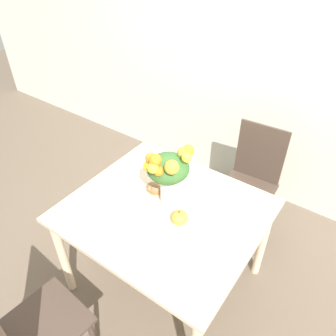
% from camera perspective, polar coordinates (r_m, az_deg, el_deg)
% --- Properties ---
extents(ground_plane, '(12.00, 12.00, 0.00)m').
position_cam_1_polar(ground_plane, '(2.72, -0.43, -18.70)').
color(ground_plane, brown).
extents(wall_back, '(8.00, 0.06, 2.70)m').
position_cam_1_polar(wall_back, '(2.94, 17.09, 18.19)').
color(wall_back, silver).
rests_on(wall_back, ground_plane).
extents(dining_table, '(1.20, 1.07, 0.77)m').
position_cam_1_polar(dining_table, '(2.19, -0.52, -8.97)').
color(dining_table, beige).
rests_on(dining_table, ground_plane).
extents(flower_vase, '(0.27, 0.32, 0.45)m').
position_cam_1_polar(flower_vase, '(1.97, -0.03, -0.55)').
color(flower_vase, silver).
rests_on(flower_vase, dining_table).
extents(pumpkin, '(0.10, 0.10, 0.10)m').
position_cam_1_polar(pumpkin, '(2.01, 2.01, -8.58)').
color(pumpkin, gold).
rests_on(pumpkin, dining_table).
extents(turkey_figurine, '(0.11, 0.14, 0.09)m').
position_cam_1_polar(turkey_figurine, '(2.21, -2.27, -3.25)').
color(turkey_figurine, '#936642').
rests_on(turkey_figurine, dining_table).
extents(dining_chair_near_window, '(0.44, 0.44, 0.97)m').
position_cam_1_polar(dining_chair_near_window, '(2.84, 14.23, -2.21)').
color(dining_chair_near_window, '#47382D').
rests_on(dining_chair_near_window, ground_plane).
extents(dining_chair_far_side, '(0.45, 0.45, 0.97)m').
position_cam_1_polar(dining_chair_far_side, '(2.11, -22.91, -24.49)').
color(dining_chair_far_side, '#47382D').
rests_on(dining_chair_far_side, ground_plane).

